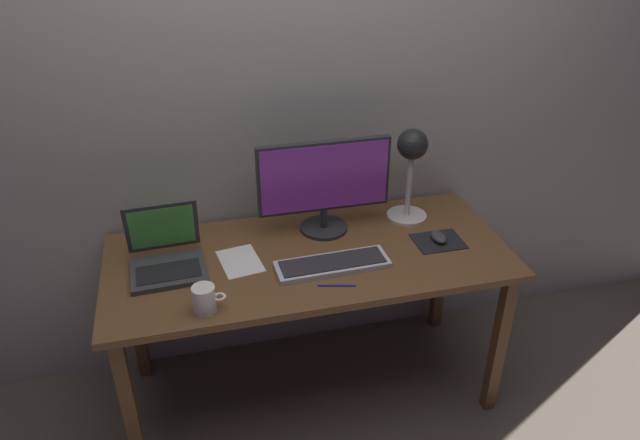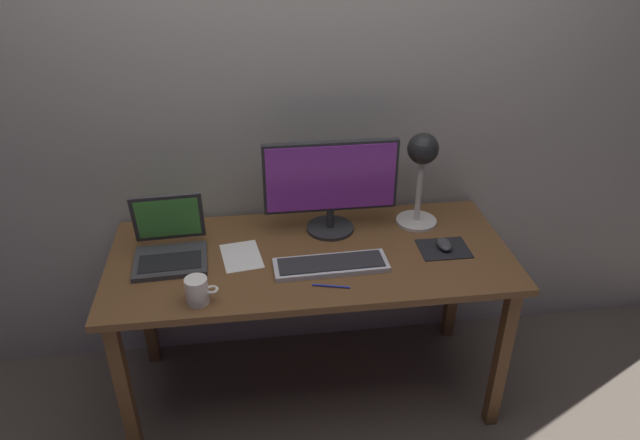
% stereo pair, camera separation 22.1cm
% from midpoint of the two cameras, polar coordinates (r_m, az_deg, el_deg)
% --- Properties ---
extents(ground_plane, '(4.80, 4.80, 0.00)m').
position_cam_midpoint_polar(ground_plane, '(2.82, -3.24, -16.08)').
color(ground_plane, brown).
rests_on(ground_plane, ground).
extents(back_wall, '(4.80, 0.06, 2.60)m').
position_cam_midpoint_polar(back_wall, '(2.47, -5.96, 12.65)').
color(back_wall, '#9E998E').
rests_on(back_wall, ground).
extents(desk, '(1.60, 0.70, 0.74)m').
position_cam_midpoint_polar(desk, '(2.39, -3.68, -4.99)').
color(desk, brown).
rests_on(desk, ground).
extents(monitor, '(0.55, 0.20, 0.40)m').
position_cam_midpoint_polar(monitor, '(2.40, -2.25, 3.65)').
color(monitor, '#28282B').
rests_on(monitor, desk).
extents(keyboard_main, '(0.44, 0.15, 0.03)m').
position_cam_midpoint_polar(keyboard_main, '(2.26, -1.59, -4.38)').
color(keyboard_main, silver).
rests_on(keyboard_main, desk).
extents(laptop, '(0.29, 0.30, 0.24)m').
position_cam_midpoint_polar(laptop, '(2.35, -17.43, -2.90)').
color(laptop, '#38383A').
rests_on(laptop, desk).
extents(desk_lamp, '(0.17, 0.17, 0.41)m').
position_cam_midpoint_polar(desk_lamp, '(2.48, 6.36, 5.87)').
color(desk_lamp, beige).
rests_on(desk_lamp, desk).
extents(mousepad, '(0.20, 0.16, 0.00)m').
position_cam_midpoint_polar(mousepad, '(2.45, 8.91, -2.13)').
color(mousepad, black).
rests_on(mousepad, desk).
extents(mouse, '(0.06, 0.10, 0.03)m').
position_cam_midpoint_polar(mouse, '(2.44, 8.94, -1.71)').
color(mouse, '#38383A').
rests_on(mouse, mousepad).
extents(coffee_mug, '(0.12, 0.08, 0.10)m').
position_cam_midpoint_polar(coffee_mug, '(2.08, -14.18, -7.57)').
color(coffee_mug, white).
rests_on(coffee_mug, desk).
extents(paper_sheet_near_mouse, '(0.18, 0.23, 0.00)m').
position_cam_midpoint_polar(paper_sheet_near_mouse, '(2.33, -10.48, -4.04)').
color(paper_sheet_near_mouse, white).
rests_on(paper_sheet_near_mouse, desk).
extents(pen, '(0.14, 0.04, 0.01)m').
position_cam_midpoint_polar(pen, '(2.16, -1.31, -6.44)').
color(pen, '#2633A5').
rests_on(pen, desk).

